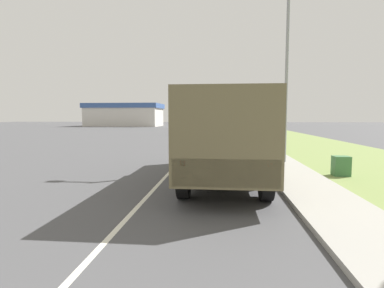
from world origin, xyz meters
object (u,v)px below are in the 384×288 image
at_px(car_second_ahead, 188,129).
at_px(car_third_ahead, 198,126).
at_px(lamp_post, 283,52).
at_px(car_nearest_ahead, 215,137).
at_px(car_fourth_ahead, 221,125).
at_px(military_truck, 224,132).
at_px(car_farthest_ahead, 205,123).

xyz_separation_m(car_second_ahead, car_third_ahead, (0.30, 12.22, -0.01)).
bearing_deg(lamp_post, car_nearest_ahead, 110.43).
distance_m(car_nearest_ahead, car_fourth_ahead, 34.77).
bearing_deg(lamp_post, car_third_ahead, 100.28).
height_order(car_second_ahead, car_fourth_ahead, car_second_ahead).
relative_size(military_truck, car_fourth_ahead, 1.89).
distance_m(military_truck, car_nearest_ahead, 11.58).
bearing_deg(car_nearest_ahead, car_third_ahead, 97.01).
relative_size(car_third_ahead, lamp_post, 0.51).
distance_m(military_truck, lamp_post, 5.41).
bearing_deg(military_truck, car_third_ahead, 95.58).
relative_size(car_farthest_ahead, lamp_post, 0.56).
bearing_deg(car_farthest_ahead, car_nearest_ahead, -86.05).
distance_m(military_truck, car_fourth_ahead, 46.31).
xyz_separation_m(military_truck, car_third_ahead, (-3.70, 37.86, -0.92)).
relative_size(car_fourth_ahead, lamp_post, 0.51).
relative_size(car_second_ahead, car_farthest_ahead, 0.87).
bearing_deg(car_second_ahead, lamp_post, -73.57).
bearing_deg(military_truck, car_nearest_ahead, 92.30).
bearing_deg(military_truck, car_farthest_ahead, 93.63).
bearing_deg(car_second_ahead, car_nearest_ahead, -75.93).
xyz_separation_m(car_third_ahead, car_farthest_ahead, (-0.05, 21.22, 0.06)).
xyz_separation_m(military_truck, lamp_post, (2.53, 3.49, 3.28)).
bearing_deg(car_farthest_ahead, car_fourth_ahead, -73.91).
bearing_deg(car_third_ahead, military_truck, -84.42).
xyz_separation_m(car_fourth_ahead, car_farthest_ahead, (-3.69, 12.78, 0.07)).
xyz_separation_m(military_truck, car_farthest_ahead, (-3.75, 59.08, -0.86)).
bearing_deg(car_second_ahead, car_farthest_ahead, 89.58).
height_order(military_truck, car_farthest_ahead, military_truck).
height_order(car_nearest_ahead, lamp_post, lamp_post).
height_order(car_second_ahead, lamp_post, lamp_post).
bearing_deg(car_farthest_ahead, car_second_ahead, -90.42).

